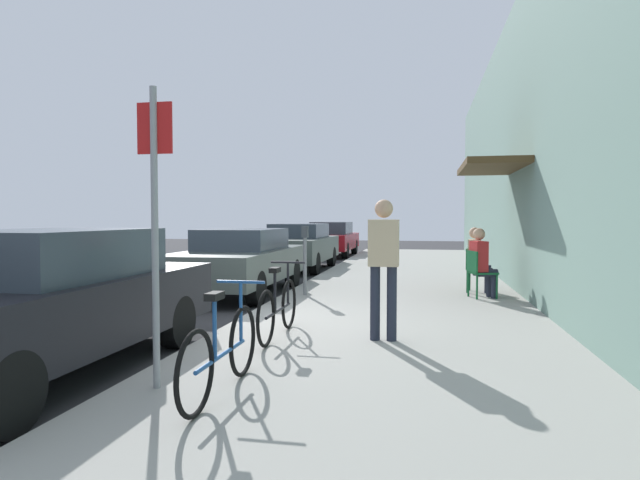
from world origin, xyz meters
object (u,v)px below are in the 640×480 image
parked_car_0 (43,301)px  pedestrian_standing (384,258)px  parking_meter (305,255)px  street_sign (155,213)px  bicycle_1 (278,308)px  cafe_chair_0 (478,271)px  parked_car_2 (299,246)px  seated_patron_0 (482,260)px  cafe_chair_1 (474,267)px  parked_car_3 (331,239)px  seated_patron_1 (478,257)px  bicycle_0 (222,352)px  parked_car_1 (240,260)px

parked_car_0 → pedestrian_standing: 3.73m
parking_meter → pedestrian_standing: bearing=-63.2°
street_sign → parked_car_0: bearing=162.3°
bicycle_1 → cafe_chair_0: 4.71m
parked_car_0 → pedestrian_standing: size_ratio=2.59×
parked_car_2 → bicycle_1: 9.73m
parked_car_2 → street_sign: (1.50, -11.61, 0.90)m
cafe_chair_0 → seated_patron_0: seated_patron_0 is taller
parked_car_0 → seated_patron_0: parked_car_0 is taller
cafe_chair_0 → pedestrian_standing: size_ratio=0.51×
parking_meter → bicycle_1: parking_meter is taller
parked_car_0 → parking_meter: bearing=73.3°
seated_patron_0 → cafe_chair_1: 0.80m
bicycle_1 → pedestrian_standing: 1.44m
bicycle_1 → cafe_chair_1: size_ratio=1.97×
parked_car_3 → cafe_chair_1: 11.80m
seated_patron_1 → parking_meter: bearing=-162.2°
parked_car_2 → cafe_chair_0: (4.77, -5.70, -0.12)m
bicycle_0 → cafe_chair_1: 7.26m
street_sign → seated_patron_1: bearing=63.6°
cafe_chair_0 → parked_car_0: bearing=-131.3°
seated_patron_1 → bicycle_1: bearing=-121.5°
seated_patron_0 → cafe_chair_1: seated_patron_0 is taller
parking_meter → cafe_chair_1: size_ratio=1.52×
parking_meter → bicycle_0: bearing=-84.3°
parked_car_0 → parked_car_1: 5.87m
cafe_chair_0 → street_sign: bearing=-119.0°
pedestrian_standing → seated_patron_1: bearing=71.4°
parked_car_0 → cafe_chair_0: bearing=48.7°
seated_patron_0 → pedestrian_standing: size_ratio=0.76×
parked_car_1 → parked_car_3: (0.00, 11.15, 0.02)m
parking_meter → bicycle_1: size_ratio=0.77×
parked_car_0 → seated_patron_1: size_ratio=3.41×
parked_car_2 → cafe_chair_0: parked_car_2 is taller
parked_car_0 → parked_car_1: size_ratio=1.00×
parked_car_3 → cafe_chair_1: size_ratio=5.06×
parking_meter → pedestrian_standing: 3.89m
street_sign → bicycle_1: (0.51, 2.10, -1.16)m
parked_car_3 → seated_patron_1: bearing=-65.9°
parked_car_2 → street_sign: street_sign is taller
bicycle_0 → pedestrian_standing: (1.18, 2.22, 0.64)m
parked_car_0 → seated_patron_0: bearing=48.4°
bicycle_0 → seated_patron_0: seated_patron_0 is taller
parking_meter → cafe_chair_0: bearing=4.8°
parking_meter → seated_patron_0: size_ratio=1.02×
parked_car_1 → cafe_chair_0: bearing=-5.2°
cafe_chair_0 → cafe_chair_1: 0.80m
seated_patron_0 → seated_patron_1: (-0.00, 0.76, 0.00)m
parked_car_1 → parking_meter: (1.55, -0.71, 0.17)m
bicycle_0 → seated_patron_0: (2.71, 5.98, 0.34)m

